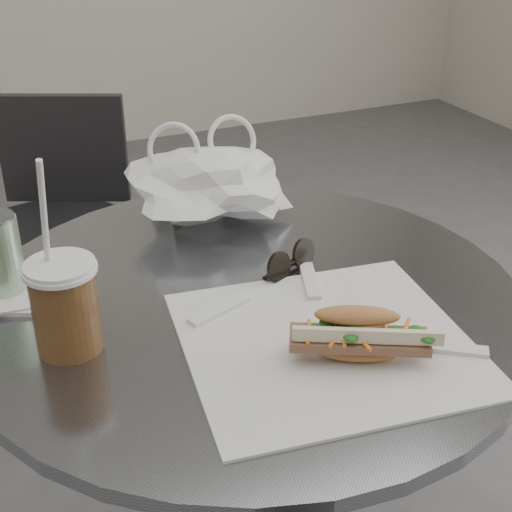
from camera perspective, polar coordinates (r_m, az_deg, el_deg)
name	(u,v)px	position (r m, az deg, el deg)	size (l,w,h in m)	color
cafe_table	(250,442)	(1.15, -0.52, -14.69)	(0.76, 0.76, 0.74)	slate
chair_far	(63,276)	(1.88, -15.19, -1.56)	(0.43, 0.46, 0.77)	#2D2D30
sandwich_paper	(326,342)	(0.89, 5.62, -6.84)	(0.34, 0.32, 0.00)	white
banh_mi	(358,335)	(0.84, 8.15, -6.27)	(0.21, 0.16, 0.07)	#BB7546
iced_coffee	(65,305)	(0.87, -15.04, -3.78)	(0.09, 0.09, 0.25)	brown
sunglasses	(290,262)	(1.02, 2.76, -0.49)	(0.10, 0.06, 0.05)	black
plastic_bag	(209,187)	(1.16, -3.76, 5.50)	(0.24, 0.19, 0.12)	white
napkin_stack	(33,288)	(1.03, -17.40, -2.45)	(0.17, 0.17, 0.01)	white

